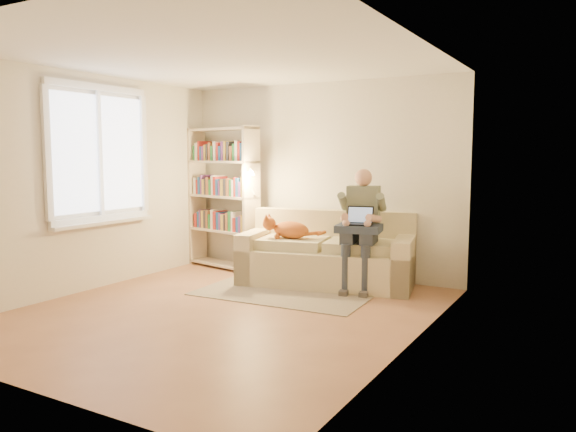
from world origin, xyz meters
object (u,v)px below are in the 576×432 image
Objects in this scene: person at (361,221)px; bookshelf at (223,191)px; sofa at (328,258)px; cat at (285,229)px; laptop at (358,220)px.

bookshelf is at bearing 162.44° from person.
bookshelf is (-1.74, 0.15, 0.79)m from sofa.
person reaches higher than cat.
bookshelf reaches higher than laptop.
person is 0.72× the size of bookshelf.
person reaches higher than laptop.
cat is 1.39m from bookshelf.
sofa is 3.23× the size of cat.
bookshelf reaches higher than cat.
sofa is at bearing 160.52° from person.
cat is 1.97× the size of laptop.
sofa is 6.39× the size of laptop.
bookshelf is at bearing 162.97° from sofa.
person is (0.47, -0.06, 0.50)m from sofa.
cat is 0.98m from laptop.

